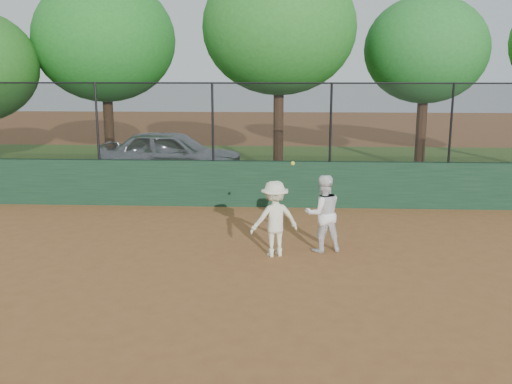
{
  "coord_description": "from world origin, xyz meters",
  "views": [
    {
      "loc": [
        1.34,
        -8.51,
        3.51
      ],
      "look_at": [
        0.8,
        2.2,
        1.2
      ],
      "focal_mm": 40.0,
      "sensor_mm": 36.0,
      "label": 1
    }
  ],
  "objects_px": {
    "parked_car": "(172,154)",
    "player_main": "(275,219)",
    "player_second": "(323,213)",
    "tree_1": "(104,40)",
    "tree_2": "(279,28)",
    "tree_3": "(426,50)"
  },
  "relations": [
    {
      "from": "parked_car",
      "to": "player_main",
      "type": "bearing_deg",
      "value": -152.53
    },
    {
      "from": "tree_1",
      "to": "tree_2",
      "type": "xyz_separation_m",
      "value": [
        6.26,
        -1.29,
        0.31
      ]
    },
    {
      "from": "player_second",
      "to": "tree_2",
      "type": "xyz_separation_m",
      "value": [
        -0.98,
        8.61,
        4.09
      ]
    },
    {
      "from": "tree_2",
      "to": "parked_car",
      "type": "bearing_deg",
      "value": -162.43
    },
    {
      "from": "tree_2",
      "to": "tree_3",
      "type": "distance_m",
      "value": 5.24
    },
    {
      "from": "player_main",
      "to": "parked_car",
      "type": "bearing_deg",
      "value": 114.14
    },
    {
      "from": "player_second",
      "to": "parked_car",
      "type": "bearing_deg",
      "value": -74.76
    },
    {
      "from": "player_main",
      "to": "tree_2",
      "type": "relative_size",
      "value": 0.27
    },
    {
      "from": "parked_car",
      "to": "player_main",
      "type": "height_order",
      "value": "player_main"
    },
    {
      "from": "tree_3",
      "to": "tree_2",
      "type": "bearing_deg",
      "value": -167.57
    },
    {
      "from": "player_second",
      "to": "tree_1",
      "type": "bearing_deg",
      "value": -69.28
    },
    {
      "from": "player_main",
      "to": "tree_1",
      "type": "xyz_separation_m",
      "value": [
        -6.31,
        10.25,
        3.81
      ]
    },
    {
      "from": "player_main",
      "to": "tree_1",
      "type": "height_order",
      "value": "tree_1"
    },
    {
      "from": "player_main",
      "to": "player_second",
      "type": "bearing_deg",
      "value": 20.31
    },
    {
      "from": "parked_car",
      "to": "player_second",
      "type": "height_order",
      "value": "parked_car"
    },
    {
      "from": "player_main",
      "to": "tree_3",
      "type": "xyz_separation_m",
      "value": [
        5.03,
        10.08,
        3.44
      ]
    },
    {
      "from": "tree_1",
      "to": "tree_2",
      "type": "relative_size",
      "value": 0.96
    },
    {
      "from": "tree_1",
      "to": "tree_2",
      "type": "bearing_deg",
      "value": -11.67
    },
    {
      "from": "parked_car",
      "to": "tree_2",
      "type": "bearing_deg",
      "value": -69.1
    },
    {
      "from": "tree_1",
      "to": "player_main",
      "type": "bearing_deg",
      "value": -58.4
    },
    {
      "from": "player_main",
      "to": "tree_3",
      "type": "height_order",
      "value": "tree_3"
    },
    {
      "from": "tree_2",
      "to": "tree_1",
      "type": "bearing_deg",
      "value": 168.33
    }
  ]
}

